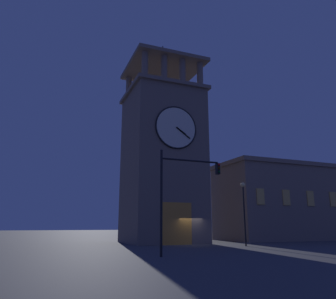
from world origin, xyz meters
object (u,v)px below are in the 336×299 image
at_px(traffic_signal_near, 180,185).
at_px(clocktower, 162,160).
at_px(street_lamp, 244,202).
at_px(adjacent_wing_building, 298,202).

bearing_deg(traffic_signal_near, clocktower, -106.28).
bearing_deg(street_lamp, clocktower, -57.34).
xyz_separation_m(clocktower, traffic_signal_near, (4.23, 14.48, -4.61)).
bearing_deg(clocktower, street_lamp, 122.66).
bearing_deg(street_lamp, traffic_signal_near, 35.41).
bearing_deg(traffic_signal_near, adjacent_wing_building, -147.39).
distance_m(traffic_signal_near, street_lamp, 11.40).
bearing_deg(clocktower, adjacent_wing_building, -177.78).
relative_size(clocktower, street_lamp, 4.04).
xyz_separation_m(clocktower, street_lamp, (-5.05, 7.88, -4.97)).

